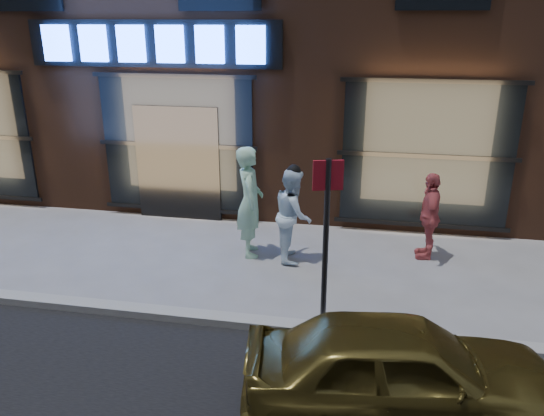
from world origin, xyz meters
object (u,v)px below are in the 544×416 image
(gold_sedan, at_px, (402,370))
(sign_post, at_px, (326,231))
(passerby, at_px, (429,216))
(man_cap, at_px, (293,215))
(man_bowtie, at_px, (250,202))

(gold_sedan, bearing_deg, sign_post, 24.28)
(passerby, distance_m, sign_post, 3.23)
(gold_sedan, bearing_deg, passerby, -16.80)
(man_cap, distance_m, gold_sedan, 4.13)
(passerby, relative_size, sign_post, 0.64)
(gold_sedan, distance_m, sign_post, 2.02)
(passerby, xyz_separation_m, gold_sedan, (-0.64, -4.24, -0.21))
(passerby, bearing_deg, man_cap, -77.67)
(man_bowtie, bearing_deg, sign_post, -162.30)
(man_bowtie, xyz_separation_m, man_cap, (0.79, -0.05, -0.17))
(sign_post, bearing_deg, passerby, 43.77)
(man_cap, height_order, passerby, man_cap)
(man_cap, bearing_deg, sign_post, -171.89)
(man_bowtie, xyz_separation_m, passerby, (3.15, 0.45, -0.22))
(man_bowtie, distance_m, gold_sedan, 4.57)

